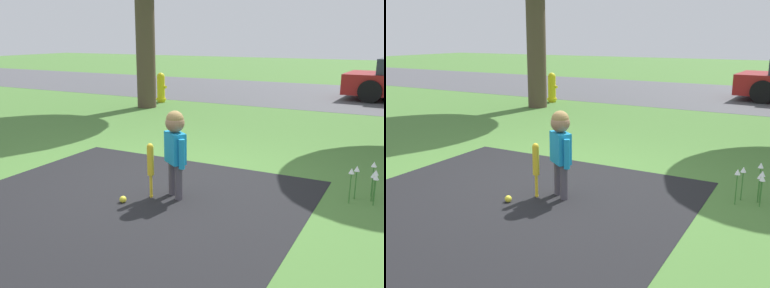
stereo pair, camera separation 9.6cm
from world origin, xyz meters
TOP-DOWN VIEW (x-y plane):
  - ground_plane at (0.00, 0.00)m, footprint 60.00×60.00m
  - street_strip at (0.00, 9.11)m, footprint 40.00×6.00m
  - child at (0.48, -0.33)m, footprint 0.34×0.28m
  - baseball_bat at (0.24, -0.47)m, footprint 0.07×0.07m
  - sports_ball at (0.05, -0.74)m, footprint 0.08×0.08m
  - fire_hydrant at (-3.38, 5.63)m, footprint 0.30×0.27m
  - flower_bed at (2.39, 0.54)m, footprint 0.30×0.39m

SIDE VIEW (x-z plane):
  - ground_plane at x=0.00m, z-range 0.00..0.00m
  - street_strip at x=0.00m, z-range 0.00..0.01m
  - sports_ball at x=0.05m, z-range 0.00..0.08m
  - flower_bed at x=2.39m, z-range 0.11..0.52m
  - fire_hydrant at x=-3.38m, z-range -0.01..0.79m
  - baseball_bat at x=0.24m, z-range 0.09..0.72m
  - child at x=0.48m, z-range 0.15..1.14m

